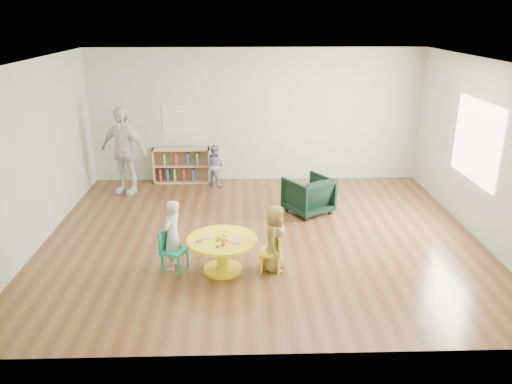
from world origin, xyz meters
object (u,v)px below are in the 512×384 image
kid_chair_left (172,249)px  child_right (275,238)px  child_left (172,235)px  toddler (215,165)px  bookshelf (181,165)px  kid_chair_right (274,251)px  armchair (308,195)px  adult_caretaker (124,151)px  activity_table (222,249)px

kid_chair_left → child_right: (1.45, -0.05, 0.16)m
child_left → toddler: (0.42, 3.64, -0.07)m
bookshelf → child_left: bearing=-85.4°
kid_chair_right → toddler: 3.88m
toddler → child_left: bearing=118.4°
armchair → adult_caretaker: adult_caretaker is taller
activity_table → toddler: bearing=94.3°
kid_chair_right → activity_table: bearing=98.4°
armchair → toddler: 2.38m
child_right → toddler: 3.86m
kid_chair_right → adult_caretaker: bearing=48.8°
armchair → toddler: bearing=-74.1°
toddler → armchair: bearing=173.1°
activity_table → child_left: size_ratio=0.96×
activity_table → child_right: 0.75m
child_right → adult_caretaker: bearing=52.0°
toddler → adult_caretaker: size_ratio=0.50×
armchair → toddler: size_ratio=0.84×
child_left → adult_caretaker: 3.53m
child_left → kid_chair_right: bearing=109.1°
activity_table → child_right: bearing=1.2°
bookshelf → child_left: 3.91m
armchair → child_right: size_ratio=0.76×
bookshelf → kid_chair_left: bearing=-85.7°
bookshelf → toddler: (0.73, -0.26, 0.08)m
kid_chair_left → child_right: 1.46m
adult_caretaker → bookshelf: bearing=55.3°
child_right → adult_caretaker: size_ratio=0.55×
kid_chair_right → armchair: bearing=-10.6°
armchair → toddler: toddler is taller
activity_table → adult_caretaker: size_ratio=0.56×
activity_table → child_right: child_right is taller
child_left → adult_caretaker: (-1.35, 3.23, 0.36)m
kid_chair_right → toddler: toddler is taller
kid_chair_right → adult_caretaker: (-2.78, 3.34, 0.58)m
child_right → toddler: size_ratio=1.10×
activity_table → toddler: toddler is taller
bookshelf → adult_caretaker: 1.34m
kid_chair_left → kid_chair_right: (1.44, -0.07, -0.02)m
kid_chair_left → child_left: child_left is taller
adult_caretaker → kid_chair_left: bearing=-45.0°
activity_table → child_left: child_left is taller
kid_chair_right → child_right: (0.01, 0.02, 0.19)m
child_right → toddler: bearing=27.1°
kid_chair_right → bookshelf: size_ratio=0.47×
kid_chair_left → child_right: child_right is taller
bookshelf → armchair: bearing=-36.5°
activity_table → child_left: 0.73m
kid_chair_left → adult_caretaker: adult_caretaker is taller
toddler → kid_chair_right: bearing=140.1°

